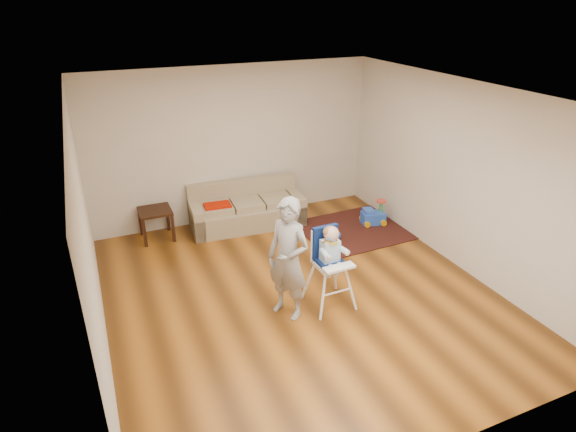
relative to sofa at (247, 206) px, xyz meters
name	(u,v)px	position (x,y,z in m)	size (l,w,h in m)	color
ground	(300,293)	(-0.04, -2.30, -0.38)	(5.50, 5.50, 0.00)	#4F2C0D
room_envelope	(284,151)	(-0.04, -1.77, 1.50)	(5.04, 5.52, 2.72)	beige
sofa	(247,206)	(0.00, 0.00, 0.00)	(2.00, 0.94, 0.75)	gray
side_table	(156,224)	(-1.54, 0.14, -0.12)	(0.52, 0.52, 0.52)	black
area_rug	(360,228)	(1.76, -0.91, -0.37)	(2.00, 1.50, 0.02)	black
ride_on_toy	(373,212)	(2.06, -0.84, -0.14)	(0.40, 0.28, 0.43)	blue
toy_ball	(337,235)	(1.18, -1.12, -0.29)	(0.15, 0.15, 0.15)	blue
high_chair	(330,268)	(0.21, -2.67, 0.17)	(0.54, 0.54, 1.14)	white
adult	(288,259)	(-0.35, -2.64, 0.42)	(0.58, 0.38, 1.59)	gray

